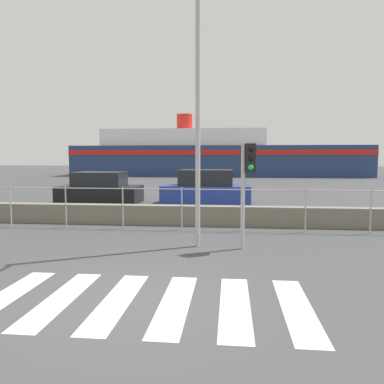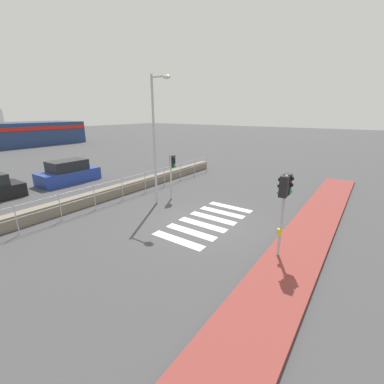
{
  "view_description": "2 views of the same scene",
  "coord_description": "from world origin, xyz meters",
  "px_view_note": "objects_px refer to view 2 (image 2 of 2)",
  "views": [
    {
      "loc": [
        1.45,
        -5.41,
        2.21
      ],
      "look_at": [
        0.69,
        2.0,
        1.5
      ],
      "focal_mm": 35.0,
      "sensor_mm": 36.0,
      "label": 1
    },
    {
      "loc": [
        -9.16,
        -5.72,
        4.84
      ],
      "look_at": [
        0.34,
        1.0,
        1.2
      ],
      "focal_mm": 24.0,
      "sensor_mm": 36.0,
      "label": 2
    }
  ],
  "objects_px": {
    "traffic_light_near": "(284,195)",
    "streetlamp": "(157,128)",
    "traffic_light_far": "(172,167)",
    "parked_car_blue": "(68,173)"
  },
  "relations": [
    {
      "from": "traffic_light_near",
      "to": "streetlamp",
      "type": "relative_size",
      "value": 0.45
    },
    {
      "from": "parked_car_blue",
      "to": "streetlamp",
      "type": "bearing_deg",
      "value": -87.71
    },
    {
      "from": "traffic_light_far",
      "to": "streetlamp",
      "type": "xyz_separation_m",
      "value": [
        -1.19,
        -0.06,
        2.2
      ]
    },
    {
      "from": "streetlamp",
      "to": "traffic_light_far",
      "type": "bearing_deg",
      "value": 2.71
    },
    {
      "from": "traffic_light_far",
      "to": "parked_car_blue",
      "type": "distance_m",
      "value": 8.56
    },
    {
      "from": "traffic_light_near",
      "to": "streetlamp",
      "type": "bearing_deg",
      "value": 76.19
    },
    {
      "from": "traffic_light_near",
      "to": "streetlamp",
      "type": "height_order",
      "value": "streetlamp"
    },
    {
      "from": "parked_car_blue",
      "to": "traffic_light_far",
      "type": "bearing_deg",
      "value": -79.6
    },
    {
      "from": "traffic_light_far",
      "to": "parked_car_blue",
      "type": "height_order",
      "value": "traffic_light_far"
    },
    {
      "from": "streetlamp",
      "to": "parked_car_blue",
      "type": "xyz_separation_m",
      "value": [
        -0.34,
        8.4,
        -3.37
      ]
    }
  ]
}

